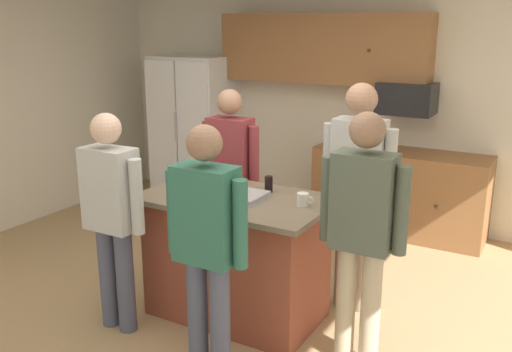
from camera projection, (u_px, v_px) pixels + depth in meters
The scene contains 17 objects.
floor at pixel (229, 318), 4.32m from camera, with size 7.04×7.04×0.00m, color tan.
back_wall at pixel (360, 105), 6.32m from camera, with size 6.40×0.10×2.60m, color beige.
cabinet_run_upper at pixel (322, 48), 6.18m from camera, with size 2.40×0.38×0.75m.
cabinet_run_lower at pixel (399, 192), 5.99m from camera, with size 1.80×0.63×0.90m.
refrigerator at pixel (195, 129), 7.03m from camera, with size 0.93×0.76×1.81m.
microwave_over_range at pixel (407, 98), 5.74m from camera, with size 0.56×0.40×0.32m, color black.
kitchen_island at pixel (237, 256), 4.27m from camera, with size 1.40×0.85×0.96m.
person_elder_center at pixel (207, 238), 3.40m from camera, with size 0.57×0.22×1.64m.
person_guest_by_door at pixel (357, 182), 4.23m from camera, with size 0.57×0.24×1.79m.
person_host_foreground at pixel (112, 210), 3.97m from camera, with size 0.57×0.22×1.62m.
person_guest_left at pixel (362, 225), 3.51m from camera, with size 0.57×0.22×1.70m.
person_guest_right at pixel (230, 169), 4.95m from camera, with size 0.57×0.22×1.66m.
glass_dark_ale at pixel (269, 184), 4.23m from camera, with size 0.06×0.06×0.12m.
mug_blue_stoneware at pixel (303, 199), 3.92m from camera, with size 0.13×0.08×0.09m.
tumbler_amber at pixel (212, 173), 4.50m from camera, with size 0.07×0.07×0.16m.
mug_ceramic_white at pixel (196, 186), 4.25m from camera, with size 0.12×0.08×0.09m.
serving_tray at pixel (235, 195), 4.12m from camera, with size 0.44×0.30×0.04m.
Camera 1 is at (2.10, -3.26, 2.22)m, focal length 39.32 mm.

